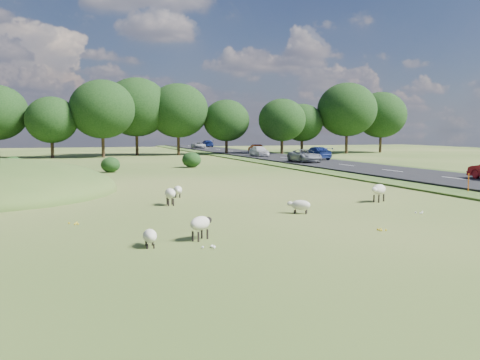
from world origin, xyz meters
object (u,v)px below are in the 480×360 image
at_px(sheep_2, 201,223).
at_px(car_3, 305,156).
at_px(sheep_1, 178,190).
at_px(car_0, 316,153).
at_px(sheep_0, 300,205).
at_px(car_7, 259,151).
at_px(sheep_5, 170,193).
at_px(sheep_3, 150,236).
at_px(car_4, 256,148).
at_px(car_5, 207,144).
at_px(car_6, 199,145).
at_px(sheep_4, 379,190).
at_px(marker_post, 468,183).

bearing_deg(sheep_2, car_3, 18.34).
distance_m(sheep_1, car_0, 37.48).
height_order(sheep_0, car_7, car_7).
bearing_deg(sheep_5, car_0, -32.32).
bearing_deg(car_7, car_3, -90.00).
bearing_deg(sheep_2, sheep_3, 155.48).
relative_size(sheep_5, car_4, 0.31).
xyz_separation_m(car_3, car_7, (0.00, 14.63, 0.03)).
distance_m(car_3, car_5, 57.47).
bearing_deg(car_0, sheep_2, 59.04).
distance_m(car_4, car_6, 23.28).
distance_m(sheep_3, car_7, 56.47).
relative_size(car_5, car_6, 1.07).
relative_size(sheep_2, car_4, 0.28).
bearing_deg(sheep_5, sheep_1, -14.06).
bearing_deg(car_3, sheep_1, -128.18).
bearing_deg(sheep_1, sheep_2, 4.49).
xyz_separation_m(car_3, car_4, (3.80, 26.46, -0.07)).
xyz_separation_m(sheep_1, car_5, (23.15, 81.95, 0.56)).
bearing_deg(car_6, car_7, -90.00).
bearing_deg(car_6, car_4, -80.61).
height_order(sheep_4, sheep_5, sheep_4).
bearing_deg(sheep_4, sheep_3, -4.79).
relative_size(sheep_5, car_3, 0.24).
bearing_deg(sheep_0, car_3, -80.66).
distance_m(car_4, car_7, 12.42).
bearing_deg(car_3, car_5, 86.21).
xyz_separation_m(car_4, car_7, (-3.80, -11.83, 0.09)).
bearing_deg(sheep_1, car_4, 167.93).
distance_m(sheep_1, car_7, 43.76).
relative_size(sheep_2, car_6, 0.24).
height_order(marker_post, sheep_1, marker_post).
height_order(sheep_1, sheep_5, sheep_5).
bearing_deg(car_5, car_4, 90.00).
bearing_deg(car_3, sheep_2, -119.92).
xyz_separation_m(car_0, car_4, (0.00, 21.61, -0.12)).
distance_m(sheep_5, car_5, 88.37).
xyz_separation_m(sheep_1, sheep_2, (-1.63, -11.85, 0.17)).
bearing_deg(sheep_4, car_3, -141.55).
relative_size(sheep_1, sheep_3, 1.13).
height_order(sheep_4, car_4, car_4).
distance_m(marker_post, car_6, 77.65).
bearing_deg(sheep_5, car_4, -19.76).
relative_size(sheep_5, car_5, 0.25).
xyz_separation_m(marker_post, sheep_2, (-18.50, -8.27, -0.03)).
distance_m(car_0, car_5, 52.49).
relative_size(car_0, car_4, 1.35).
distance_m(sheep_5, car_4, 59.27).
relative_size(sheep_5, car_0, 0.23).
xyz_separation_m(sheep_1, car_4, (23.15, 51.07, 0.49)).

